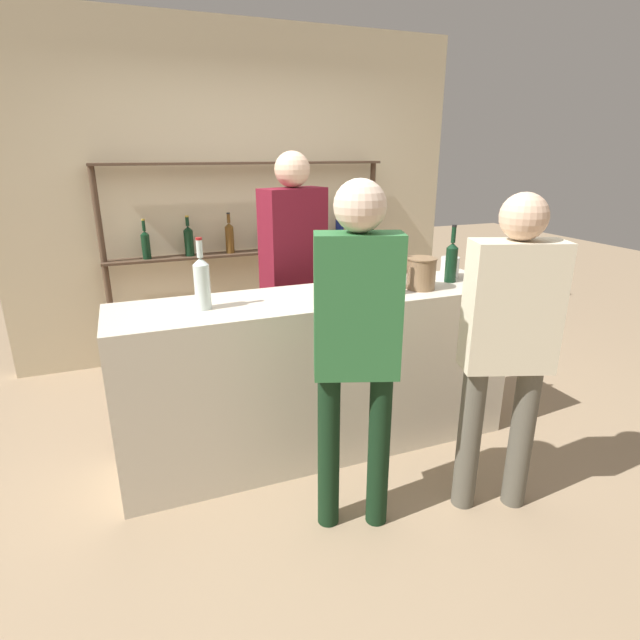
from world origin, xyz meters
TOP-DOWN VIEW (x-y plane):
  - ground_plane at (0.00, 0.00)m, footprint 16.00×16.00m
  - bar_counter at (0.00, 0.00)m, footprint 2.37×0.57m
  - back_wall at (0.00, 1.88)m, footprint 3.97×0.12m
  - back_shelf at (0.01, 1.70)m, footprint 2.43×0.18m
  - counter_bottle_0 at (0.45, -0.03)m, footprint 0.08×0.08m
  - counter_bottle_1 at (0.38, -0.13)m, footprint 0.08×0.08m
  - counter_bottle_2 at (0.89, 0.00)m, footprint 0.07×0.07m
  - counter_bottle_3 at (-0.67, -0.01)m, footprint 0.08×0.08m
  - wine_glass at (-0.03, -0.13)m, footprint 0.08×0.08m
  - ice_bucket at (0.62, -0.08)m, footprint 0.18×0.18m
  - cork_jar at (0.96, 0.10)m, footprint 0.12×0.12m
  - customer_right at (0.64, -0.84)m, footprint 0.46×0.32m
  - server_behind_counter at (0.06, 0.66)m, footprint 0.49×0.31m
  - customer_center at (-0.10, -0.71)m, footprint 0.41×0.29m

SIDE VIEW (x-z plane):
  - ground_plane at x=0.00m, z-range 0.00..0.00m
  - bar_counter at x=0.00m, z-range 0.00..0.99m
  - customer_right at x=0.64m, z-range 0.14..1.76m
  - customer_center at x=-0.10m, z-range 0.17..1.86m
  - server_behind_counter at x=0.06m, z-range 0.16..1.96m
  - cork_jar at x=0.96m, z-range 0.99..1.13m
  - ice_bucket at x=0.62m, z-range 0.99..1.19m
  - wine_glass at x=-0.03m, z-range 1.03..1.17m
  - counter_bottle_1 at x=0.38m, z-range 0.96..1.28m
  - counter_bottle_0 at x=0.45m, z-range 0.95..1.30m
  - counter_bottle_2 at x=0.89m, z-range 0.95..1.31m
  - back_shelf at x=0.01m, z-range 0.29..1.99m
  - counter_bottle_3 at x=-0.67m, z-range 0.95..1.33m
  - back_wall at x=0.00m, z-range 0.00..2.80m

